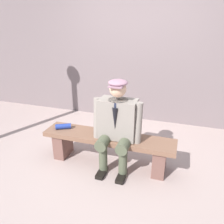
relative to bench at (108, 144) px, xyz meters
name	(u,v)px	position (x,y,z in m)	size (l,w,h in m)	color
ground_plane	(108,163)	(0.00, 0.00, -0.30)	(30.00, 30.00, 0.00)	gray
bench	(108,144)	(0.00, 0.00, 0.00)	(1.79, 0.37, 0.43)	brown
seated_man	(117,123)	(-0.13, 0.05, 0.36)	(0.64, 0.52, 1.22)	gray
rolled_magazine	(63,126)	(0.67, 0.00, 0.17)	(0.07, 0.07, 0.22)	navy
stadium_wall	(138,58)	(0.00, -1.76, 0.90)	(12.00, 0.24, 2.39)	#6C5E60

